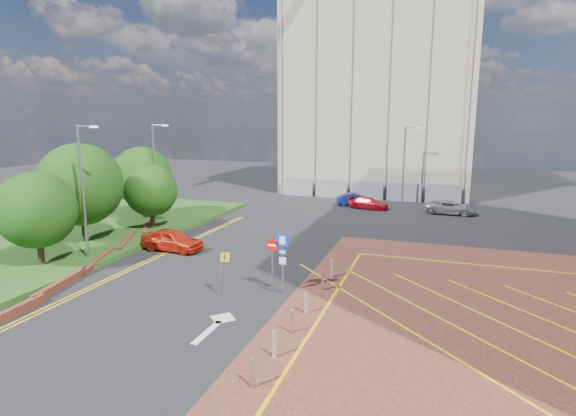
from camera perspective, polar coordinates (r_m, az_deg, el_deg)
The scene contains 19 objects.
ground at distance 22.15m, azimuth -2.79°, elevation -11.49°, with size 140.00×140.00×0.00m, color black.
grass_bed at distance 36.75m, azimuth -26.11°, elevation -3.27°, with size 14.00×32.00×0.30m, color #224817.
retaining_wall at distance 29.77m, azimuth -23.01°, elevation -6.05°, with size 6.06×20.33×0.40m.
tree_a at distance 29.21m, azimuth -29.32°, elevation -0.23°, with size 4.40×4.40×5.41m.
tree_b at distance 33.60m, azimuth -24.85°, elevation 2.71°, with size 5.60×5.60×6.74m.
tree_c at distance 36.27m, azimuth -16.99°, elevation 2.11°, with size 4.00×4.00×4.90m.
tree_d at distance 40.34m, azimuth -18.03°, elevation 3.86°, with size 5.00×5.00×6.08m.
lamp_left_near at distance 29.28m, azimuth -24.56°, elevation 2.50°, with size 1.53×0.16×8.00m.
lamp_left_far at distance 38.23m, azimuth -16.49°, elevation 4.78°, with size 1.53×0.16×8.00m.
lamp_back at distance 47.32m, azimuth 14.59°, elevation 5.60°, with size 1.53×0.16×8.00m.
sign_cluster at distance 22.26m, azimuth -1.18°, elevation -6.03°, with size 1.17×0.12×3.20m.
warning_sign at distance 22.25m, azimuth -8.28°, elevation -7.57°, with size 0.55×0.38×2.24m.
bollard_row at distance 19.81m, azimuth 1.72°, elevation -12.80°, with size 0.14×11.14×0.90m.
construction_building at distance 59.56m, azimuth 11.83°, elevation 13.14°, with size 21.20×19.20×22.00m, color #B5AC94.
construction_fence at distance 50.01m, azimuth 11.07°, elevation 2.14°, with size 21.60×0.06×2.00m, color gray.
car_red_left at distance 30.83m, azimuth -14.50°, elevation -3.94°, with size 1.71×4.25×1.45m, color red.
car_blue_back at distance 46.32m, azimuth 8.57°, elevation 1.08°, with size 1.34×3.85×1.27m, color navy.
car_red_back at distance 44.86m, azimuth 10.17°, elevation 0.63°, with size 1.60×3.94×1.14m, color red.
car_silver_back at distance 44.23m, azimuth 19.87°, elevation 0.08°, with size 2.09×4.54×1.26m, color #9F9EA5.
Camera 1 is at (7.62, -19.02, 8.43)m, focal length 28.00 mm.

